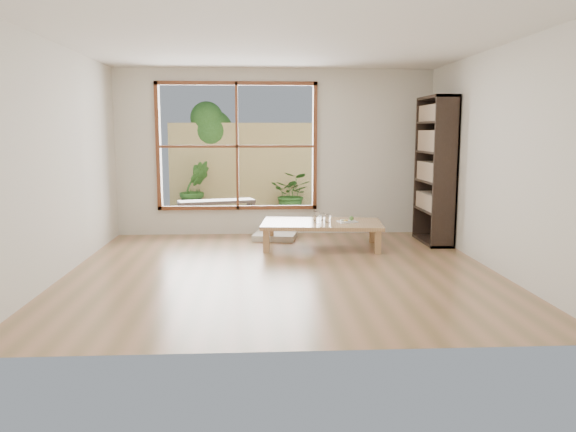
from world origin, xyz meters
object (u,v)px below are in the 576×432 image
low_table (322,225)px  bookshelf (435,171)px  food_tray (348,221)px  garden_bench (216,203)px

low_table → bookshelf: (1.69, 0.29, 0.75)m
food_tray → bookshelf: bearing=-0.8°
garden_bench → food_tray: bearing=-61.5°
low_table → garden_bench: (-1.62, 2.03, 0.06)m
low_table → garden_bench: 2.60m
low_table → food_tray: (0.37, -0.03, 0.06)m
low_table → bookshelf: bearing=15.9°
low_table → garden_bench: garden_bench is taller
bookshelf → food_tray: bookshelf is taller
bookshelf → garden_bench: size_ratio=1.55×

